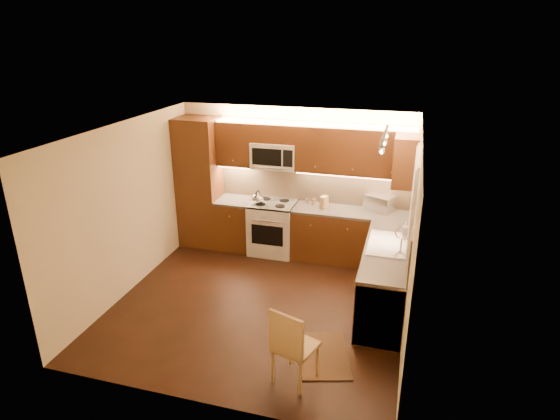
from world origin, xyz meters
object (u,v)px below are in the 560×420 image
(stove, at_px, (273,227))
(dining_chair, at_px, (296,344))
(sink, at_px, (388,240))
(toaster_oven, at_px, (380,203))
(kettle, at_px, (257,197))
(soap_bottle, at_px, (405,228))
(knife_block, at_px, (324,202))
(microwave, at_px, (275,155))

(stove, height_order, dining_chair, dining_chair)
(sink, bearing_deg, toaster_oven, 99.56)
(sink, distance_m, toaster_oven, 1.34)
(kettle, distance_m, toaster_oven, 2.03)
(sink, height_order, soap_bottle, soap_bottle)
(kettle, height_order, soap_bottle, kettle)
(stove, height_order, knife_block, knife_block)
(microwave, height_order, soap_bottle, microwave)
(kettle, height_order, toaster_oven, toaster_oven)
(dining_chair, bearing_deg, soap_bottle, 85.34)
(stove, distance_m, soap_bottle, 2.38)
(sink, relative_size, knife_block, 4.24)
(kettle, bearing_deg, sink, -13.86)
(toaster_oven, distance_m, soap_bottle, 0.98)
(stove, xyz_separation_m, toaster_oven, (1.78, 0.19, 0.57))
(sink, relative_size, dining_chair, 0.90)
(microwave, xyz_separation_m, soap_bottle, (2.22, -0.82, -0.73))
(soap_bottle, bearing_deg, sink, -129.51)
(sink, relative_size, soap_bottle, 4.80)
(kettle, xyz_separation_m, knife_block, (1.11, 0.17, -0.04))
(stove, bearing_deg, kettle, -152.38)
(toaster_oven, distance_m, dining_chair, 3.36)
(stove, bearing_deg, soap_bottle, -17.18)
(stove, bearing_deg, dining_chair, -69.02)
(microwave, height_order, kettle, microwave)
(knife_block, bearing_deg, microwave, -166.71)
(microwave, distance_m, kettle, 0.76)
(toaster_oven, bearing_deg, soap_bottle, -38.79)
(stove, xyz_separation_m, kettle, (-0.23, -0.12, 0.58))
(stove, distance_m, toaster_oven, 1.88)
(sink, height_order, dining_chair, sink)
(knife_block, relative_size, soap_bottle, 1.13)
(kettle, xyz_separation_m, dining_chair, (1.41, -2.95, -0.57))
(microwave, relative_size, kettle, 3.14)
(stove, distance_m, knife_block, 1.03)
(stove, xyz_separation_m, microwave, (0.00, 0.14, 1.26))
(sink, bearing_deg, kettle, 155.74)
(toaster_oven, bearing_deg, kettle, -146.60)
(sink, distance_m, dining_chair, 2.17)
(knife_block, bearing_deg, dining_chair, -65.50)
(kettle, bearing_deg, stove, 38.01)
(microwave, distance_m, toaster_oven, 1.91)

